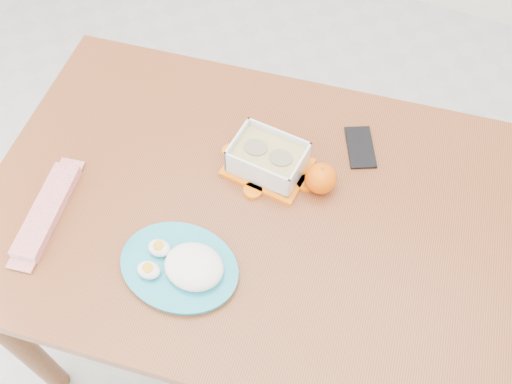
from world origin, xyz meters
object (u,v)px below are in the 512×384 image
at_px(food_container, 268,159).
at_px(rice_plate, 184,266).
at_px(orange_fruit, 321,178).
at_px(dining_table, 256,229).
at_px(smartphone, 360,147).

relative_size(food_container, rice_plate, 0.77).
xyz_separation_m(orange_fruit, rice_plate, (-0.18, -0.30, -0.01)).
bearing_deg(orange_fruit, dining_table, -136.26).
distance_m(food_container, smartphone, 0.23).
height_order(dining_table, food_container, food_container).
bearing_deg(rice_plate, orange_fruit, 59.20).
relative_size(dining_table, rice_plate, 5.27).
bearing_deg(food_container, rice_plate, -96.52).
distance_m(food_container, rice_plate, 0.31).
xyz_separation_m(food_container, rice_plate, (-0.05, -0.30, -0.02)).
bearing_deg(food_container, orange_fruit, 3.67).
distance_m(dining_table, orange_fruit, 0.20).
distance_m(orange_fruit, smartphone, 0.15).
relative_size(food_container, smartphone, 1.58).
height_order(orange_fruit, rice_plate, orange_fruit).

